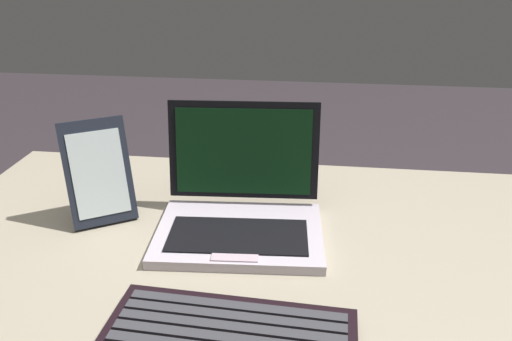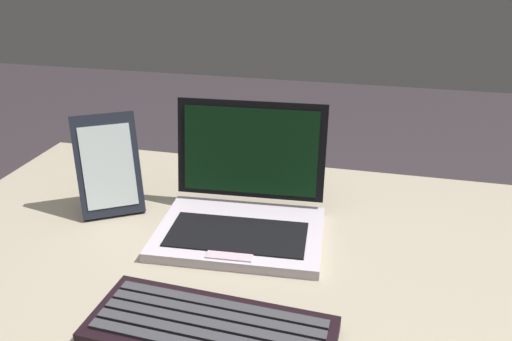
# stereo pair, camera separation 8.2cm
# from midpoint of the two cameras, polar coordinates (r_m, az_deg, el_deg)

# --- Properties ---
(desk) EXTENTS (1.32, 0.71, 0.76)m
(desk) POSITION_cam_midpoint_polar(r_m,az_deg,el_deg) (0.92, 5.23, -13.92)
(desk) COLOR #A0947E
(desk) RESTS_ON ground
(laptop_front) EXTENTS (0.31, 0.26, 0.21)m
(laptop_front) POSITION_cam_midpoint_polar(r_m,az_deg,el_deg) (0.89, 1.08, -4.39)
(laptop_front) COLOR #BFB4C0
(laptop_front) RESTS_ON desk
(external_keyboard) EXTENTS (0.34, 0.15, 0.03)m
(external_keyboard) POSITION_cam_midpoint_polar(r_m,az_deg,el_deg) (0.69, -1.74, -18.27)
(external_keyboard) COLOR black
(external_keyboard) RESTS_ON desk
(photo_frame) EXTENTS (0.13, 0.12, 0.19)m
(photo_frame) POSITION_cam_midpoint_polar(r_m,az_deg,el_deg) (0.96, -14.46, 0.45)
(photo_frame) COLOR black
(photo_frame) RESTS_ON desk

